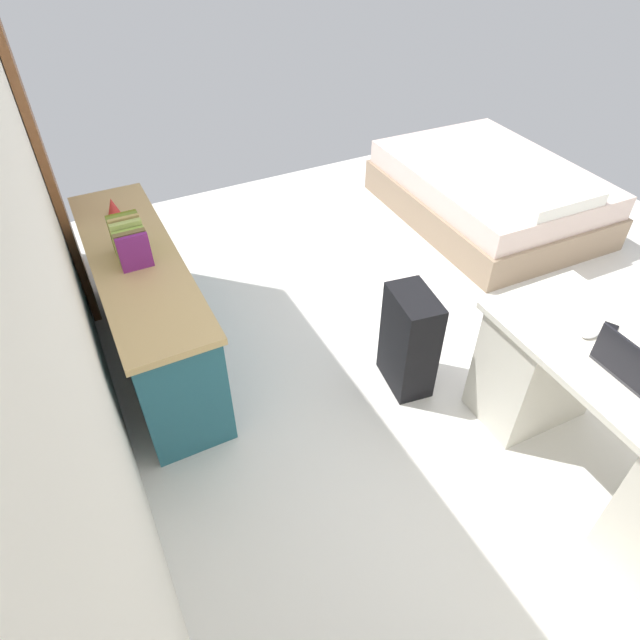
{
  "coord_description": "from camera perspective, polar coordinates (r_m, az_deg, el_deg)",
  "views": [
    {
      "loc": [
        -2.08,
        2.1,
        2.51
      ],
      "look_at": [
        -0.1,
        1.08,
        0.6
      ],
      "focal_mm": 30.47,
      "sensor_mm": 36.0,
      "label": 1
    }
  ],
  "objects": [
    {
      "name": "desk",
      "position": [
        3.06,
        28.17,
        -9.63
      ],
      "size": [
        1.46,
        0.7,
        0.75
      ],
      "color": "silver",
      "rests_on": "ground_plane"
    },
    {
      "name": "credenza",
      "position": [
        3.51,
        -17.63,
        1.19
      ],
      "size": [
        1.8,
        0.48,
        0.77
      ],
      "color": "#235B6B",
      "rests_on": "ground_plane"
    },
    {
      "name": "book_row",
      "position": [
        3.22,
        -19.36,
        7.87
      ],
      "size": [
        0.27,
        0.17,
        0.24
      ],
      "color": "#712271",
      "rests_on": "credenza"
    },
    {
      "name": "figurine_small",
      "position": [
        3.73,
        -20.95,
        11.09
      ],
      "size": [
        0.08,
        0.08,
        0.11
      ],
      "primitive_type": "cone",
      "color": "red",
      "rests_on": "credenza"
    },
    {
      "name": "wall_back",
      "position": [
        2.34,
        -27.87,
        8.72
      ],
      "size": [
        4.45,
        0.1,
        2.9
      ],
      "primitive_type": "cube",
      "color": "white",
      "rests_on": "ground_plane"
    },
    {
      "name": "cell_phone_by_mouse",
      "position": [
        2.98,
        28.07,
        -1.08
      ],
      "size": [
        0.12,
        0.15,
        0.01
      ],
      "primitive_type": "cube",
      "rotation": [
        0.0,
        0.0,
        0.49
      ],
      "color": "black",
      "rests_on": "desk"
    },
    {
      "name": "ground_plane",
      "position": [
        3.88,
        13.7,
        -1.11
      ],
      "size": [
        5.49,
        5.49,
        0.0
      ],
      "primitive_type": "plane",
      "color": "silver"
    },
    {
      "name": "door_wooden",
      "position": [
        4.04,
        -27.0,
        14.72
      ],
      "size": [
        0.88,
        0.05,
        2.04
      ],
      "primitive_type": "cube",
      "color": "brown",
      "rests_on": "ground_plane"
    },
    {
      "name": "computer_mouse",
      "position": [
        2.91,
        26.49,
        -1.29
      ],
      "size": [
        0.06,
        0.1,
        0.03
      ],
      "primitive_type": "ellipsoid",
      "rotation": [
        0.0,
        0.0,
        -0.03
      ],
      "color": "white",
      "rests_on": "desk"
    },
    {
      "name": "bed",
      "position": [
        5.14,
        17.27,
        12.69
      ],
      "size": [
        1.95,
        1.47,
        0.58
      ],
      "color": "gray",
      "rests_on": "ground_plane"
    },
    {
      "name": "laptop",
      "position": [
        2.76,
        29.86,
        -4.24
      ],
      "size": [
        0.32,
        0.23,
        0.21
      ],
      "color": "#333338",
      "rests_on": "desk"
    },
    {
      "name": "suitcase_black",
      "position": [
        3.24,
        9.34,
        -2.21
      ],
      "size": [
        0.39,
        0.27,
        0.67
      ],
      "primitive_type": "cube",
      "rotation": [
        0.0,
        0.0,
        -0.15
      ],
      "color": "black",
      "rests_on": "ground_plane"
    }
  ]
}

